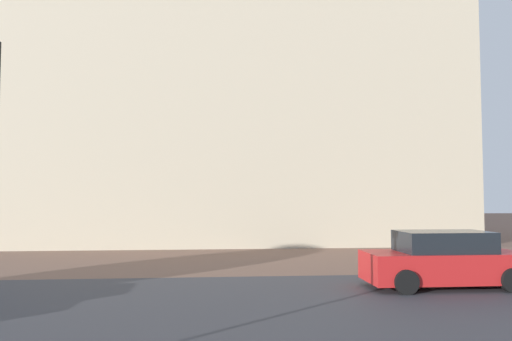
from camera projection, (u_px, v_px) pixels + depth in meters
ground_plane at (260, 301)px, 11.57m from camera, size 120.00×120.00×0.00m
street_asphalt_strip at (262, 306)px, 11.09m from camera, size 120.00×8.21×0.00m
landmark_building at (242, 75)px, 30.13m from camera, size 24.47×13.33×37.68m
car_red at (444, 261)px, 13.39m from camera, size 4.38×1.92×1.56m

